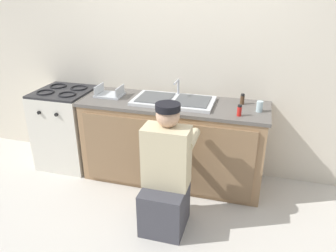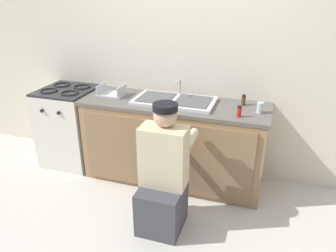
% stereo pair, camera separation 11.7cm
% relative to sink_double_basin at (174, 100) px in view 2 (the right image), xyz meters
% --- Properties ---
extents(ground_plane, '(12.00, 12.00, 0.00)m').
position_rel_sink_double_basin_xyz_m(ground_plane, '(0.00, -0.30, -0.89)').
color(ground_plane, beige).
extents(back_wall, '(6.00, 0.10, 2.50)m').
position_rel_sink_double_basin_xyz_m(back_wall, '(0.00, 0.35, 0.36)').
color(back_wall, beige).
rests_on(back_wall, ground_plane).
extents(counter_cabinet, '(1.84, 0.62, 0.84)m').
position_rel_sink_double_basin_xyz_m(counter_cabinet, '(0.00, -0.01, -0.47)').
color(counter_cabinet, '#997551').
rests_on(counter_cabinet, ground_plane).
extents(countertop, '(1.88, 0.62, 0.03)m').
position_rel_sink_double_basin_xyz_m(countertop, '(0.00, -0.00, -0.04)').
color(countertop, '#5B5651').
rests_on(countertop, counter_cabinet).
extents(sink_double_basin, '(0.80, 0.44, 0.19)m').
position_rel_sink_double_basin_xyz_m(sink_double_basin, '(0.00, 0.00, 0.00)').
color(sink_double_basin, silver).
rests_on(sink_double_basin, countertop).
extents(stove_range, '(0.58, 0.62, 0.90)m').
position_rel_sink_double_basin_xyz_m(stove_range, '(-1.25, -0.00, -0.44)').
color(stove_range, silver).
rests_on(stove_range, ground_plane).
extents(plumber_person, '(0.42, 0.61, 1.10)m').
position_rel_sink_double_basin_xyz_m(plumber_person, '(0.14, -0.75, -0.43)').
color(plumber_person, '#3F3F47').
rests_on(plumber_person, ground_plane).
extents(water_glass, '(0.06, 0.06, 0.10)m').
position_rel_sink_double_basin_xyz_m(water_glass, '(0.83, -0.03, 0.03)').
color(water_glass, '#ADC6CC').
rests_on(water_glass, countertop).
extents(spice_bottle_pepper, '(0.04, 0.04, 0.10)m').
position_rel_sink_double_basin_xyz_m(spice_bottle_pepper, '(0.66, 0.13, 0.03)').
color(spice_bottle_pepper, '#513823').
rests_on(spice_bottle_pepper, countertop).
extents(spice_bottle_red, '(0.04, 0.04, 0.10)m').
position_rel_sink_double_basin_xyz_m(spice_bottle_red, '(0.66, -0.19, 0.03)').
color(spice_bottle_red, red).
rests_on(spice_bottle_red, countertop).
extents(dish_rack_tray, '(0.28, 0.22, 0.11)m').
position_rel_sink_double_basin_xyz_m(dish_rack_tray, '(-0.70, 0.01, 0.01)').
color(dish_rack_tray, '#B2B7BC').
rests_on(dish_rack_tray, countertop).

